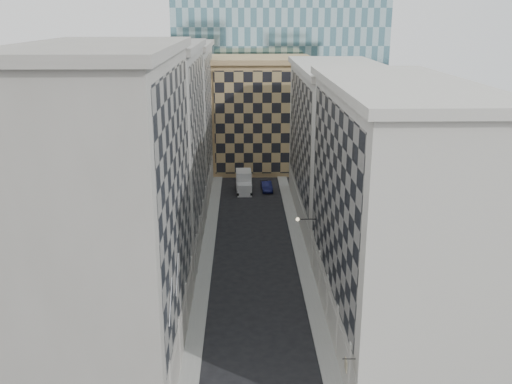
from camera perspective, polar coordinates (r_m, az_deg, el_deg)
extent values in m
cube|color=gray|center=(64.20, -4.92, -6.10)|extent=(1.50, 100.00, 0.15)
cube|color=gray|center=(64.40, 4.49, -6.01)|extent=(1.50, 100.00, 0.15)
cube|color=gray|center=(43.31, -14.38, -2.16)|extent=(10.00, 22.00, 23.00)
cube|color=gray|center=(42.00, -8.04, -0.22)|extent=(0.25, 19.36, 18.00)
cube|color=gray|center=(46.71, -7.54, -13.68)|extent=(0.45, 21.12, 3.20)
cube|color=gray|center=(41.02, -15.64, 13.65)|extent=(10.80, 22.80, 0.70)
cylinder|color=gray|center=(44.08, -8.14, -14.84)|extent=(0.90, 0.90, 4.40)
cylinder|color=gray|center=(48.79, -7.41, -11.41)|extent=(0.90, 0.90, 4.40)
cylinder|color=gray|center=(53.66, -6.83, -8.59)|extent=(0.90, 0.90, 4.40)
cube|color=gray|center=(64.22, -10.16, 3.98)|extent=(10.00, 22.00, 22.00)
cube|color=gray|center=(63.34, -5.85, 5.36)|extent=(0.25, 19.36, 17.00)
cube|color=gray|center=(66.45, -5.63, -3.87)|extent=(0.45, 21.12, 3.20)
cube|color=gray|center=(62.63, -10.72, 14.13)|extent=(10.80, 22.80, 0.70)
cylinder|color=gray|center=(58.63, -6.35, -6.24)|extent=(0.90, 0.90, 4.40)
cylinder|color=gray|center=(63.69, -5.95, -4.26)|extent=(0.90, 0.90, 4.40)
cylinder|color=gray|center=(68.82, -5.61, -2.57)|extent=(0.90, 0.90, 4.40)
cylinder|color=gray|center=(74.00, -5.32, -1.12)|extent=(0.90, 0.90, 4.40)
cube|color=gray|center=(85.68, -8.01, 7.06)|extent=(10.00, 22.00, 21.00)
cube|color=gray|center=(85.01, -4.75, 8.12)|extent=(0.25, 19.36, 16.00)
cube|color=gray|center=(87.28, -4.64, 1.36)|extent=(0.45, 21.12, 3.20)
cube|color=gray|center=(84.45, -8.33, 14.32)|extent=(10.80, 22.80, 0.70)
cylinder|color=gray|center=(79.23, -5.07, 0.14)|extent=(0.90, 0.90, 4.40)
cylinder|color=gray|center=(84.49, -4.85, 1.24)|extent=(0.90, 0.90, 4.40)
cylinder|color=gray|center=(89.78, -4.65, 2.22)|extent=(0.90, 0.90, 4.40)
cylinder|color=gray|center=(95.09, -4.48, 3.08)|extent=(0.90, 0.90, 4.40)
cube|color=beige|center=(48.05, 13.42, -2.03)|extent=(10.00, 26.00, 20.00)
cube|color=gray|center=(46.57, 7.73, -0.38)|extent=(0.25, 22.88, 15.00)
cube|color=beige|center=(50.46, 7.36, -11.15)|extent=(0.45, 24.96, 3.20)
cube|color=beige|center=(45.76, 14.33, 10.29)|extent=(10.80, 26.80, 0.70)
cylinder|color=beige|center=(41.45, 9.83, -17.24)|extent=(0.90, 0.90, 4.40)
cylinder|color=beige|center=(45.74, 8.57, -13.57)|extent=(0.90, 0.90, 4.40)
cylinder|color=beige|center=(50.20, 7.56, -10.54)|extent=(0.90, 0.90, 4.40)
cylinder|color=beige|center=(54.80, 6.74, -8.01)|extent=(0.90, 0.90, 4.40)
cylinder|color=beige|center=(59.49, 6.05, -5.87)|extent=(0.90, 0.90, 4.40)
cube|color=beige|center=(73.61, 8.20, 4.57)|extent=(10.00, 28.00, 19.00)
cube|color=gray|center=(72.64, 4.43, 5.74)|extent=(0.25, 24.64, 14.00)
cube|color=beige|center=(75.10, 4.33, -1.30)|extent=(0.45, 26.88, 3.20)
cube|color=beige|center=(72.10, 8.54, 12.23)|extent=(10.80, 28.80, 0.70)
cube|color=#A38556|center=(98.24, 0.48, 7.65)|extent=(16.00, 14.00, 18.00)
cube|color=tan|center=(91.26, 0.63, 6.90)|extent=(15.20, 0.25, 16.50)
cube|color=#A38556|center=(97.10, 0.50, 13.13)|extent=(16.80, 14.80, 0.80)
cube|color=#2A2420|center=(111.39, -0.80, 11.40)|extent=(6.00, 6.00, 28.00)
cylinder|color=gray|center=(37.48, -8.55, -10.80)|extent=(0.10, 2.33, 2.33)
cylinder|color=gray|center=(41.03, -7.89, -8.17)|extent=(0.10, 2.33, 2.33)
cylinder|color=black|center=(56.58, 5.10, -2.73)|extent=(1.80, 0.08, 0.08)
sphere|color=#FFE5B2|center=(56.49, 4.19, -2.74)|extent=(0.36, 0.36, 0.36)
cube|color=silver|center=(84.05, -1.17, 0.28)|extent=(2.23, 2.42, 1.76)
cube|color=silver|center=(86.30, -1.24, 1.17)|extent=(2.37, 3.59, 3.03)
cylinder|color=black|center=(83.41, -1.82, -0.18)|extent=(0.32, 0.89, 0.88)
cylinder|color=black|center=(83.48, -0.48, -0.16)|extent=(0.32, 0.89, 0.88)
cylinder|color=black|center=(87.70, -1.90, 0.70)|extent=(0.32, 0.89, 0.88)
cylinder|color=black|center=(87.77, -0.63, 0.72)|extent=(0.32, 0.89, 0.88)
imported|color=#10133C|center=(86.14, 1.06, 0.59)|extent=(1.78, 4.42, 1.43)
cylinder|color=black|center=(38.87, 9.32, -16.15)|extent=(0.90, 0.08, 0.06)
cube|color=tan|center=(39.09, 8.98, -16.72)|extent=(0.08, 0.79, 0.79)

